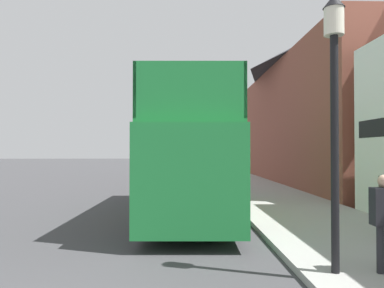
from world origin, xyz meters
The scene contains 7 objects.
ground_plane centered at (0.00, 21.00, 0.00)m, with size 144.00×144.00×0.00m, color #3D3D3F.
sidewalk centered at (6.80, 18.00, 0.07)m, with size 3.92×108.00×0.14m.
brick_terrace_rear centered at (11.76, 22.22, 4.92)m, with size 6.00×23.10×9.84m.
tour_bus centered at (3.19, 9.63, 1.77)m, with size 2.71×9.62×4.03m.
parked_car_ahead_of_bus centered at (3.70, 17.63, 0.62)m, with size 2.03×4.44×1.30m.
lamp_post_nearest centered at (5.39, 3.20, 3.28)m, with size 0.35×0.35×4.54m.
lamp_post_second centered at (5.20, 11.89, 3.55)m, with size 0.35×0.35×4.98m.
Camera 1 is at (2.90, -2.82, 2.12)m, focal length 35.00 mm.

